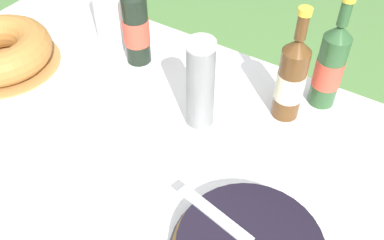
{
  "coord_description": "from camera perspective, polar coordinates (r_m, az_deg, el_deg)",
  "views": [
    {
      "loc": [
        0.46,
        -0.52,
        1.57
      ],
      "look_at": [
        0.05,
        0.13,
        0.81
      ],
      "focal_mm": 40.0,
      "sensor_mm": 36.0,
      "label": 1
    }
  ],
  "objects": [
    {
      "name": "garden_table",
      "position": [
        1.13,
        -5.53,
        -7.49
      ],
      "size": [
        1.77,
        1.04,
        0.75
      ],
      "color": "brown",
      "rests_on": "ground_plane"
    },
    {
      "name": "tablecloth",
      "position": [
        1.09,
        -5.72,
        -5.76
      ],
      "size": [
        1.78,
        1.05,
        0.1
      ],
      "color": "white",
      "rests_on": "garden_table"
    },
    {
      "name": "bundt_cake",
      "position": [
        1.45,
        -24.22,
        8.47
      ],
      "size": [
        0.34,
        0.34,
        0.11
      ],
      "color": "#B78447",
      "rests_on": "tablecloth"
    },
    {
      "name": "cup_stack",
      "position": [
        1.07,
        1.14,
        4.52
      ],
      "size": [
        0.07,
        0.07,
        0.27
      ],
      "color": "white",
      "rests_on": "tablecloth"
    },
    {
      "name": "cider_bottle_green",
      "position": [
        1.2,
        17.94,
        6.9
      ],
      "size": [
        0.08,
        0.08,
        0.33
      ],
      "color": "#2D562D",
      "rests_on": "tablecloth"
    },
    {
      "name": "cider_bottle_amber",
      "position": [
        1.14,
        13.1,
        5.4
      ],
      "size": [
        0.08,
        0.08,
        0.33
      ],
      "color": "brown",
      "rests_on": "tablecloth"
    },
    {
      "name": "juice_bottle_red",
      "position": [
        1.32,
        -7.52,
        12.48
      ],
      "size": [
        0.08,
        0.08,
        0.34
      ],
      "color": "black",
      "rests_on": "tablecloth"
    },
    {
      "name": "paper_towel_roll",
      "position": [
        1.42,
        -10.76,
        14.34
      ],
      "size": [
        0.11,
        0.11,
        0.25
      ],
      "color": "white",
      "rests_on": "tablecloth"
    }
  ]
}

